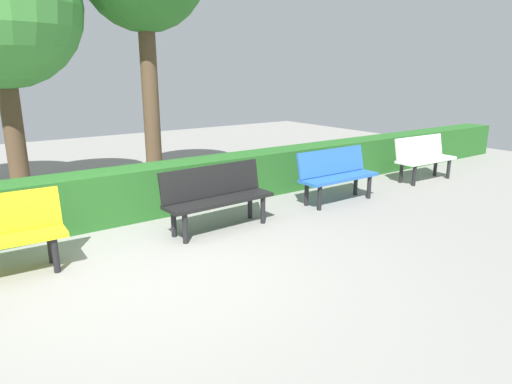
% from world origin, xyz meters
% --- Properties ---
extents(ground_plane, '(21.71, 21.71, 0.00)m').
position_xyz_m(ground_plane, '(0.00, 0.00, 0.00)').
color(ground_plane, gray).
extents(bench_white, '(1.39, 0.51, 0.86)m').
position_xyz_m(bench_white, '(-5.99, -0.82, 0.48)').
color(bench_white, white).
rests_on(bench_white, ground_plane).
extents(bench_blue, '(1.45, 0.47, 0.86)m').
position_xyz_m(bench_blue, '(-3.51, -0.76, 0.48)').
color(bench_blue, blue).
rests_on(bench_blue, ground_plane).
extents(bench_black, '(1.57, 0.52, 0.86)m').
position_xyz_m(bench_black, '(-1.21, -0.76, 0.48)').
color(bench_black, black).
rests_on(bench_black, ground_plane).
extents(hedge_row, '(17.71, 0.58, 0.74)m').
position_xyz_m(hedge_row, '(-1.09, -1.89, 0.37)').
color(hedge_row, '#266023').
rests_on(hedge_row, ground_plane).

